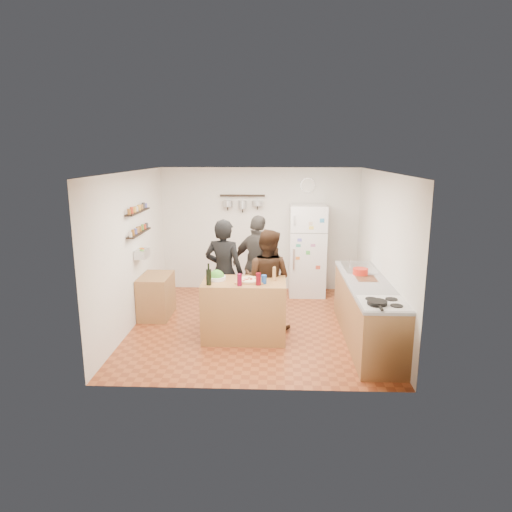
{
  "coord_description": "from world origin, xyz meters",
  "views": [
    {
      "loc": [
        0.3,
        -7.1,
        2.8
      ],
      "look_at": [
        0.0,
        0.1,
        1.15
      ],
      "focal_mm": 32.0,
      "sensor_mm": 36.0,
      "label": 1
    }
  ],
  "objects_px": {
    "salt_canister": "(264,279)",
    "person_center": "(267,280)",
    "prep_island": "(244,310)",
    "salad_bowl": "(217,278)",
    "pepper_mill": "(274,275)",
    "counter_run": "(367,312)",
    "person_left": "(224,273)",
    "red_bowl": "(360,271)",
    "wall_clock": "(308,185)",
    "skillet": "(377,303)",
    "side_table": "(156,296)",
    "person_back": "(259,265)",
    "fridge": "(307,250)",
    "wine_bottle": "(209,277)"
  },
  "relations": [
    {
      "from": "wall_clock",
      "to": "prep_island",
      "type": "bearing_deg",
      "value": -112.78
    },
    {
      "from": "pepper_mill",
      "to": "fridge",
      "type": "height_order",
      "value": "fridge"
    },
    {
      "from": "prep_island",
      "to": "red_bowl",
      "type": "relative_size",
      "value": 5.32
    },
    {
      "from": "person_back",
      "to": "counter_run",
      "type": "relative_size",
      "value": 0.66
    },
    {
      "from": "person_back",
      "to": "counter_run",
      "type": "xyz_separation_m",
      "value": [
        1.68,
        -1.13,
        -0.42
      ]
    },
    {
      "from": "wine_bottle",
      "to": "skillet",
      "type": "relative_size",
      "value": 0.93
    },
    {
      "from": "person_back",
      "to": "wall_clock",
      "type": "bearing_deg",
      "value": -94.31
    },
    {
      "from": "prep_island",
      "to": "side_table",
      "type": "height_order",
      "value": "prep_island"
    },
    {
      "from": "pepper_mill",
      "to": "side_table",
      "type": "bearing_deg",
      "value": 157.37
    },
    {
      "from": "counter_run",
      "to": "side_table",
      "type": "distance_m",
      "value": 3.56
    },
    {
      "from": "counter_run",
      "to": "skillet",
      "type": "height_order",
      "value": "skillet"
    },
    {
      "from": "skillet",
      "to": "side_table",
      "type": "height_order",
      "value": "skillet"
    },
    {
      "from": "person_left",
      "to": "wall_clock",
      "type": "height_order",
      "value": "wall_clock"
    },
    {
      "from": "wine_bottle",
      "to": "red_bowl",
      "type": "distance_m",
      "value": 2.39
    },
    {
      "from": "person_left",
      "to": "red_bowl",
      "type": "distance_m",
      "value": 2.18
    },
    {
      "from": "skillet",
      "to": "red_bowl",
      "type": "bearing_deg",
      "value": 88.02
    },
    {
      "from": "prep_island",
      "to": "counter_run",
      "type": "bearing_deg",
      "value": -0.24
    },
    {
      "from": "prep_island",
      "to": "pepper_mill",
      "type": "bearing_deg",
      "value": 6.34
    },
    {
      "from": "wine_bottle",
      "to": "person_left",
      "type": "bearing_deg",
      "value": 80.82
    },
    {
      "from": "wine_bottle",
      "to": "salt_canister",
      "type": "xyz_separation_m",
      "value": [
        0.8,
        0.1,
        -0.05
      ]
    },
    {
      "from": "red_bowl",
      "to": "pepper_mill",
      "type": "bearing_deg",
      "value": -164.88
    },
    {
      "from": "person_center",
      "to": "wall_clock",
      "type": "distance_m",
      "value": 2.68
    },
    {
      "from": "person_back",
      "to": "skillet",
      "type": "distance_m",
      "value": 2.67
    },
    {
      "from": "prep_island",
      "to": "wall_clock",
      "type": "bearing_deg",
      "value": 67.22
    },
    {
      "from": "prep_island",
      "to": "person_left",
      "type": "bearing_deg",
      "value": 122.07
    },
    {
      "from": "salt_canister",
      "to": "person_back",
      "type": "height_order",
      "value": "person_back"
    },
    {
      "from": "person_left",
      "to": "side_table",
      "type": "xyz_separation_m",
      "value": [
        -1.22,
        0.31,
        -0.52
      ]
    },
    {
      "from": "salt_canister",
      "to": "red_bowl",
      "type": "height_order",
      "value": "salt_canister"
    },
    {
      "from": "person_left",
      "to": "wall_clock",
      "type": "xyz_separation_m",
      "value": [
        1.47,
        2.03,
        1.27
      ]
    },
    {
      "from": "salt_canister",
      "to": "wall_clock",
      "type": "distance_m",
      "value": 3.09
    },
    {
      "from": "wall_clock",
      "to": "salad_bowl",
      "type": "bearing_deg",
      "value": -120.6
    },
    {
      "from": "person_left",
      "to": "person_back",
      "type": "height_order",
      "value": "person_left"
    },
    {
      "from": "red_bowl",
      "to": "person_back",
      "type": "bearing_deg",
      "value": 156.51
    },
    {
      "from": "red_bowl",
      "to": "wall_clock",
      "type": "height_order",
      "value": "wall_clock"
    },
    {
      "from": "prep_island",
      "to": "skillet",
      "type": "relative_size",
      "value": 5.0
    },
    {
      "from": "salt_canister",
      "to": "person_center",
      "type": "height_order",
      "value": "person_center"
    },
    {
      "from": "skillet",
      "to": "wall_clock",
      "type": "xyz_separation_m",
      "value": [
        -0.65,
        3.65,
        1.21
      ]
    },
    {
      "from": "wine_bottle",
      "to": "counter_run",
      "type": "height_order",
      "value": "wine_bottle"
    },
    {
      "from": "pepper_mill",
      "to": "counter_run",
      "type": "relative_size",
      "value": 0.06
    },
    {
      "from": "side_table",
      "to": "salt_canister",
      "type": "bearing_deg",
      "value": -28.37
    },
    {
      "from": "pepper_mill",
      "to": "side_table",
      "type": "relative_size",
      "value": 0.21
    },
    {
      "from": "wine_bottle",
      "to": "person_center",
      "type": "height_order",
      "value": "person_center"
    },
    {
      "from": "person_back",
      "to": "fridge",
      "type": "distance_m",
      "value": 1.49
    },
    {
      "from": "person_center",
      "to": "person_back",
      "type": "distance_m",
      "value": 0.71
    },
    {
      "from": "fridge",
      "to": "wall_clock",
      "type": "height_order",
      "value": "wall_clock"
    },
    {
      "from": "prep_island",
      "to": "salad_bowl",
      "type": "height_order",
      "value": "salad_bowl"
    },
    {
      "from": "salt_canister",
      "to": "person_center",
      "type": "relative_size",
      "value": 0.08
    },
    {
      "from": "salad_bowl",
      "to": "side_table",
      "type": "relative_size",
      "value": 0.35
    },
    {
      "from": "person_center",
      "to": "counter_run",
      "type": "xyz_separation_m",
      "value": [
        1.51,
        -0.44,
        -0.36
      ]
    },
    {
      "from": "counter_run",
      "to": "wall_clock",
      "type": "xyz_separation_m",
      "value": [
        -0.75,
        2.63,
        1.7
      ]
    }
  ]
}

